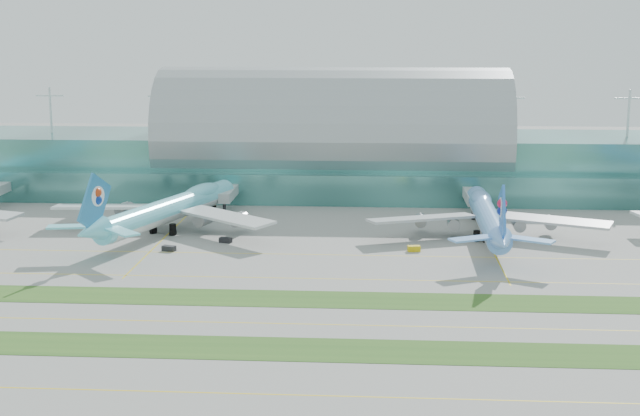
{
  "coord_description": "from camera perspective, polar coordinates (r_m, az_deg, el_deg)",
  "views": [
    {
      "loc": [
        14.77,
        -177.58,
        55.93
      ],
      "look_at": [
        0.0,
        55.0,
        9.0
      ],
      "focal_mm": 50.0,
      "sensor_mm": 36.0,
      "label": 1
    }
  ],
  "objects": [
    {
      "name": "grass_strip_far",
      "position": [
        188.66,
        -1.03,
        -5.85
      ],
      "size": [
        420.0,
        12.0,
        0.08
      ],
      "primitive_type": "cube",
      "color": "#2D591E",
      "rests_on": "ground"
    },
    {
      "name": "gse_e",
      "position": [
        229.47,
        6.03,
        -2.6
      ],
      "size": [
        3.4,
        2.14,
        1.48
      ],
      "primitive_type": "cube",
      "rotation": [
        0.0,
        0.0,
        0.16
      ],
      "color": "#D9B90C",
      "rests_on": "ground"
    },
    {
      "name": "gse_f",
      "position": [
        242.18,
        10.79,
        -2.02
      ],
      "size": [
        3.54,
        1.89,
        1.23
      ],
      "primitive_type": "cube",
      "rotation": [
        0.0,
        0.0,
        -0.06
      ],
      "color": "black",
      "rests_on": "ground"
    },
    {
      "name": "taxiline_c",
      "position": [
        203.96,
        -0.66,
        -4.53
      ],
      "size": [
        420.0,
        0.35,
        0.01
      ],
      "primitive_type": "cube",
      "color": "yellow",
      "rests_on": "ground"
    },
    {
      "name": "airliner_c",
      "position": [
        245.94,
        10.63,
        -0.45
      ],
      "size": [
        65.57,
        74.33,
        20.48
      ],
      "rotation": [
        0.0,
        0.0,
        -0.02
      ],
      "color": "#6EA9F3",
      "rests_on": "ground"
    },
    {
      "name": "terminal",
      "position": [
        309.55,
        0.87,
        3.64
      ],
      "size": [
        340.0,
        69.1,
        36.0
      ],
      "color": "#3D7A75",
      "rests_on": "ground"
    },
    {
      "name": "taxiline_a",
      "position": [
        141.91,
        -2.69,
        -11.84
      ],
      "size": [
        420.0,
        0.35,
        0.01
      ],
      "primitive_type": "cube",
      "color": "yellow",
      "rests_on": "ground"
    },
    {
      "name": "gse_d",
      "position": [
        238.77,
        -6.06,
        -2.06
      ],
      "size": [
        3.6,
        2.55,
        1.38
      ],
      "primitive_type": "cube",
      "rotation": [
        0.0,
        0.0,
        -0.29
      ],
      "color": "black",
      "rests_on": "ground"
    },
    {
      "name": "ground",
      "position": [
        186.77,
        -1.08,
        -6.04
      ],
      "size": [
        700.0,
        700.0,
        0.0
      ],
      "primitive_type": "plane",
      "color": "gray",
      "rests_on": "ground"
    },
    {
      "name": "grass_strip_near",
      "position": [
        160.37,
        -1.9,
        -9.02
      ],
      "size": [
        420.0,
        12.0,
        0.08
      ],
      "primitive_type": "cube",
      "color": "#2D591E",
      "rests_on": "ground"
    },
    {
      "name": "taxiline_b",
      "position": [
        173.51,
        -1.46,
        -7.42
      ],
      "size": [
        420.0,
        0.35,
        0.01
      ],
      "primitive_type": "cube",
      "color": "yellow",
      "rests_on": "ground"
    },
    {
      "name": "gse_c",
      "position": [
        231.93,
        -9.65,
        -2.56
      ],
      "size": [
        3.8,
        2.63,
        1.36
      ],
      "primitive_type": "cube",
      "rotation": [
        0.0,
        0.0,
        -0.29
      ],
      "color": "black",
      "rests_on": "ground"
    },
    {
      "name": "airliner_b",
      "position": [
        253.54,
        -9.52,
        0.04
      ],
      "size": [
        66.43,
        77.15,
        21.84
      ],
      "rotation": [
        0.0,
        0.0,
        -0.32
      ],
      "color": "#6DDFF1",
      "rests_on": "ground"
    },
    {
      "name": "taxiline_d",
      "position": [
        225.14,
        -0.24,
        -3.0
      ],
      "size": [
        420.0,
        0.35,
        0.01
      ],
      "primitive_type": "cube",
      "color": "yellow",
      "rests_on": "ground"
    }
  ]
}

